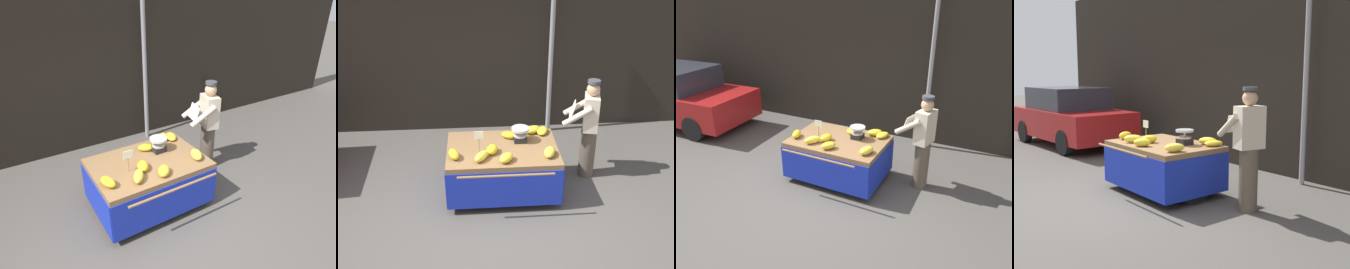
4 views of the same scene
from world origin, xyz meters
The scene contains 16 objects.
ground_plane centered at (0.00, 0.00, 0.00)m, with size 60.00×60.00×0.00m, color #514C47.
back_wall centered at (0.00, 3.16, 2.13)m, with size 16.00×0.24×4.26m, color black.
street_pole centered at (1.32, 2.81, 1.63)m, with size 0.09×0.09×3.27m, color gray.
banana_cart centered at (0.22, 0.69, 0.59)m, with size 1.72×1.39×0.80m.
weighing_scale centered at (0.52, 0.87, 0.92)m, with size 0.28×0.28×0.24m.
price_sign centered at (-0.13, 0.59, 1.04)m, with size 0.14×0.01×0.34m.
banana_bunch_0 centered at (0.91, 1.12, 0.84)m, with size 0.17×0.29×0.09m, color yellow.
banana_bunch_1 centered at (0.25, 0.27, 0.86)m, with size 0.16×0.26×0.13m, color yellow.
banana_bunch_2 centered at (-0.11, 0.33, 0.86)m, with size 0.13×0.30×0.13m, color yellow.
banana_bunch_3 centered at (0.90, 0.38, 0.86)m, with size 0.16×0.29×0.12m, color yellow.
banana_bunch_4 centered at (0.36, 1.00, 0.85)m, with size 0.16×0.26×0.11m, color gold.
banana_bunch_5 centered at (0.06, 0.53, 0.86)m, with size 0.16×0.25×0.13m, color gold.
banana_bunch_6 centered at (-0.51, 0.43, 0.86)m, with size 0.14×0.27×0.13m, color gold.
banana_bunch_7 centered at (0.75, 1.15, 0.86)m, with size 0.17×0.28×0.12m, color yellow.
vendor_person centered at (1.67, 1.07, 0.87)m, with size 0.66×0.61×1.71m.
parked_car centered at (-4.89, 1.36, 0.75)m, with size 3.97×1.88×1.51m.
Camera 3 is at (2.71, -4.04, 3.26)m, focal length 34.50 mm.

